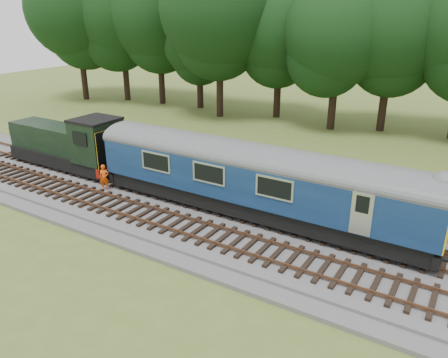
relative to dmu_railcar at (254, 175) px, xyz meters
The scene contains 9 objects.
ground 4.60m from the dmu_railcar, 158.31° to the right, with size 120.00×120.00×0.00m, color #5A6A27.
ballast 4.50m from the dmu_railcar, 158.31° to the right, with size 70.00×7.00×0.35m, color #4C4C4F.
track_north 4.15m from the dmu_railcar, behind, with size 67.20×2.40×0.21m.
track_south 5.12m from the dmu_railcar, 139.56° to the right, with size 67.20×2.40×0.21m.
fence 5.37m from the dmu_railcar, 138.63° to the left, with size 64.00×0.12×1.00m, color #6B6054, non-canonical shape.
tree_line 21.06m from the dmu_railcar, 99.70° to the left, with size 70.00×8.00×18.00m, color black, non-canonical shape.
dmu_railcar is the anchor object (origin of this frame).
shunter_loco 13.94m from the dmu_railcar, behind, with size 8.91×2.60×3.38m.
worker 9.37m from the dmu_railcar, 169.94° to the right, with size 0.57×0.37×1.56m, color #F3500C.
Camera 1 is at (13.03, -16.90, 10.39)m, focal length 35.00 mm.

